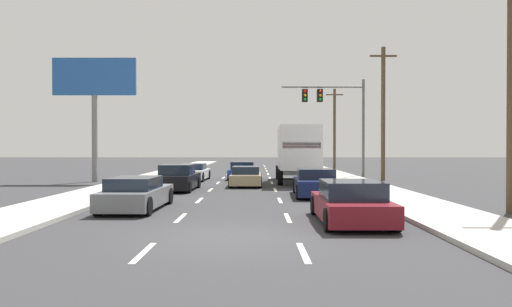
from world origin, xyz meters
TOP-DOWN VIEW (x-y plane):
  - ground_plane at (0.00, 25.00)m, footprint 140.00×140.00m
  - sidewalk_right at (6.72, 20.00)m, footprint 2.94×80.00m
  - sidewalk_left at (-6.72, 20.00)m, footprint 2.94×80.00m
  - lane_markings at (0.00, 20.67)m, footprint 3.54×57.00m
  - car_white at (-3.56, 20.36)m, footprint 2.00×4.23m
  - car_black at (-3.40, 12.88)m, footprint 2.03×4.16m
  - car_gray at (-3.61, 5.18)m, footprint 1.96×4.48m
  - car_blue at (-0.23, 21.98)m, footprint 2.04×4.66m
  - car_tan at (0.10, 15.81)m, footprint 1.84×4.25m
  - box_truck at (3.29, 18.44)m, footprint 2.68×8.80m
  - car_navy at (3.43, 9.97)m, footprint 2.08×4.39m
  - car_maroon at (3.51, 2.21)m, footprint 2.03×4.33m
  - traffic_signal_mast at (6.33, 24.19)m, footprint 6.28×0.69m
  - utility_pole_near at (9.30, 4.17)m, footprint 1.80×0.28m
  - utility_pole_mid at (9.23, 20.16)m, footprint 1.80×0.28m
  - utility_pole_far at (8.84, 37.69)m, footprint 1.80×0.28m
  - roadside_billboard at (-9.79, 19.09)m, footprint 5.40×0.36m

SIDE VIEW (x-z plane):
  - ground_plane at x=0.00m, z-range 0.00..0.00m
  - lane_markings at x=0.00m, z-range 0.00..0.01m
  - sidewalk_right at x=6.72m, z-range 0.00..0.14m
  - sidewalk_left at x=-6.72m, z-range 0.00..0.14m
  - car_white at x=-3.56m, z-range -0.04..1.10m
  - car_tan at x=0.10m, z-range -0.04..1.09m
  - car_gray at x=-3.61m, z-range -0.04..1.15m
  - car_blue at x=-0.23m, z-range -0.05..1.18m
  - car_maroon at x=3.51m, z-range -0.05..1.20m
  - car_navy at x=3.43m, z-range -0.05..1.22m
  - car_black at x=-3.40m, z-range -0.07..1.27m
  - box_truck at x=3.29m, z-range 0.28..3.79m
  - utility_pole_far at x=8.84m, z-range 0.14..8.44m
  - utility_pole_near at x=9.30m, z-range 0.14..8.53m
  - utility_pole_mid at x=9.23m, z-range 0.14..9.10m
  - traffic_signal_mast at x=6.33m, z-range 1.73..9.11m
  - roadside_billboard at x=-9.79m, z-range 1.93..9.97m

